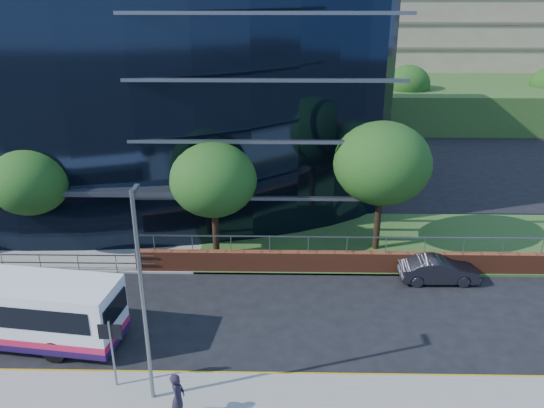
{
  "coord_description": "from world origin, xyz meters",
  "views": [
    {
      "loc": [
        10.59,
        -17.27,
        13.83
      ],
      "look_at": [
        10.11,
        8.0,
        3.59
      ],
      "focal_mm": 35.0,
      "sensor_mm": 36.0,
      "label": 1
    }
  ],
  "objects_px": {
    "parked_car": "(438,270)",
    "pedestrian": "(178,398)",
    "tree_far_b": "(31,181)",
    "tree_dist_e": "(408,84)",
    "tree_far_d": "(382,163)",
    "streetlight_east": "(143,294)",
    "street_sign": "(111,340)",
    "tree_far_c": "(213,180)"
  },
  "relations": [
    {
      "from": "parked_car",
      "to": "pedestrian",
      "type": "xyz_separation_m",
      "value": [
        -11.43,
        -9.77,
        0.45
      ]
    },
    {
      "from": "street_sign",
      "to": "tree_far_c",
      "type": "bearing_deg",
      "value": 76.71
    },
    {
      "from": "tree_far_c",
      "to": "parked_car",
      "type": "height_order",
      "value": "tree_far_c"
    },
    {
      "from": "tree_far_b",
      "to": "tree_far_c",
      "type": "relative_size",
      "value": 0.93
    },
    {
      "from": "pedestrian",
      "to": "tree_far_d",
      "type": "bearing_deg",
      "value": -31.99
    },
    {
      "from": "tree_dist_e",
      "to": "streetlight_east",
      "type": "xyz_separation_m",
      "value": [
        -18.0,
        -42.17,
        -0.1
      ]
    },
    {
      "from": "tree_far_c",
      "to": "parked_car",
      "type": "distance_m",
      "value": 12.48
    },
    {
      "from": "tree_dist_e",
      "to": "pedestrian",
      "type": "height_order",
      "value": "tree_dist_e"
    },
    {
      "from": "tree_far_b",
      "to": "tree_dist_e",
      "type": "height_order",
      "value": "tree_dist_e"
    },
    {
      "from": "street_sign",
      "to": "tree_dist_e",
      "type": "xyz_separation_m",
      "value": [
        19.5,
        41.59,
        2.39
      ]
    },
    {
      "from": "parked_car",
      "to": "pedestrian",
      "type": "bearing_deg",
      "value": 129.54
    },
    {
      "from": "tree_far_b",
      "to": "tree_far_d",
      "type": "bearing_deg",
      "value": 1.51
    },
    {
      "from": "tree_far_b",
      "to": "pedestrian",
      "type": "distance_m",
      "value": 16.61
    },
    {
      "from": "tree_dist_e",
      "to": "tree_far_c",
      "type": "bearing_deg",
      "value": -118.74
    },
    {
      "from": "tree_far_d",
      "to": "pedestrian",
      "type": "bearing_deg",
      "value": -123.67
    },
    {
      "from": "tree_dist_e",
      "to": "parked_car",
      "type": "relative_size",
      "value": 1.65
    },
    {
      "from": "tree_far_d",
      "to": "parked_car",
      "type": "height_order",
      "value": "tree_far_d"
    },
    {
      "from": "tree_dist_e",
      "to": "parked_car",
      "type": "xyz_separation_m",
      "value": [
        -5.41,
        -33.5,
        -3.88
      ]
    },
    {
      "from": "tree_far_c",
      "to": "parked_car",
      "type": "relative_size",
      "value": 1.65
    },
    {
      "from": "streetlight_east",
      "to": "parked_car",
      "type": "xyz_separation_m",
      "value": [
        12.59,
        8.67,
        -3.79
      ]
    },
    {
      "from": "tree_far_c",
      "to": "tree_far_d",
      "type": "distance_m",
      "value": 9.08
    },
    {
      "from": "tree_far_d",
      "to": "tree_far_c",
      "type": "bearing_deg",
      "value": -173.66
    },
    {
      "from": "tree_far_d",
      "to": "parked_car",
      "type": "bearing_deg",
      "value": -53.5
    },
    {
      "from": "tree_far_b",
      "to": "tree_far_c",
      "type": "height_order",
      "value": "tree_far_c"
    },
    {
      "from": "streetlight_east",
      "to": "tree_far_c",
      "type": "bearing_deg",
      "value": 84.89
    },
    {
      "from": "pedestrian",
      "to": "tree_far_c",
      "type": "bearing_deg",
      "value": 2.42
    },
    {
      "from": "tree_far_b",
      "to": "tree_far_d",
      "type": "xyz_separation_m",
      "value": [
        19.0,
        0.5,
        0.98
      ]
    },
    {
      "from": "tree_far_c",
      "to": "tree_dist_e",
      "type": "distance_m",
      "value": 35.36
    },
    {
      "from": "tree_dist_e",
      "to": "tree_far_d",
      "type": "bearing_deg",
      "value": -104.93
    },
    {
      "from": "street_sign",
      "to": "tree_dist_e",
      "type": "bearing_deg",
      "value": 64.88
    },
    {
      "from": "tree_dist_e",
      "to": "pedestrian",
      "type": "distance_m",
      "value": 46.56
    },
    {
      "from": "street_sign",
      "to": "tree_far_d",
      "type": "height_order",
      "value": "tree_far_d"
    },
    {
      "from": "tree_far_d",
      "to": "streetlight_east",
      "type": "bearing_deg",
      "value": -129.4
    },
    {
      "from": "street_sign",
      "to": "pedestrian",
      "type": "bearing_deg",
      "value": -32.38
    },
    {
      "from": "tree_far_b",
      "to": "parked_car",
      "type": "bearing_deg",
      "value": -7.91
    },
    {
      "from": "tree_far_b",
      "to": "pedestrian",
      "type": "xyz_separation_m",
      "value": [
        10.16,
        -12.77,
        -3.11
      ]
    },
    {
      "from": "pedestrian",
      "to": "parked_car",
      "type": "bearing_deg",
      "value": -47.79
    },
    {
      "from": "pedestrian",
      "to": "tree_far_b",
      "type": "bearing_deg",
      "value": 40.18
    },
    {
      "from": "tree_far_d",
      "to": "tree_dist_e",
      "type": "bearing_deg",
      "value": 75.07
    },
    {
      "from": "tree_dist_e",
      "to": "streetlight_east",
      "type": "distance_m",
      "value": 45.85
    },
    {
      "from": "tree_far_b",
      "to": "parked_car",
      "type": "height_order",
      "value": "tree_far_b"
    },
    {
      "from": "tree_far_c",
      "to": "tree_far_d",
      "type": "height_order",
      "value": "tree_far_d"
    }
  ]
}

